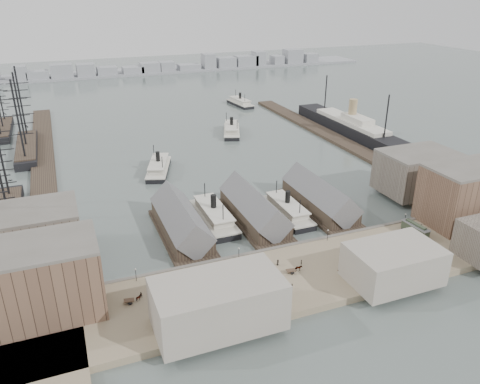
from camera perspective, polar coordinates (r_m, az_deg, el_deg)
name	(u,v)px	position (r m, az deg, el deg)	size (l,w,h in m)	color
ground	(275,244)	(150.61, 4.23, -6.39)	(900.00, 900.00, 0.00)	#4B5653
quay	(305,275)	(135.16, 7.94, -9.95)	(180.00, 30.00, 2.00)	#817157
seawall	(282,249)	(146.03, 5.13, -6.94)	(180.00, 1.20, 2.30)	#59544C
west_wharf	(43,167)	(229.39, -22.86, 2.85)	(10.00, 220.00, 1.60)	#2D231C
east_wharf	(334,138)	(258.44, 11.33, 6.52)	(10.00, 180.00, 1.60)	#2D231C
ferry_shed_west	(181,223)	(154.54, -7.21, -3.72)	(14.00, 42.00, 12.60)	#2D231C
ferry_shed_center	(254,210)	(161.94, 1.71, -2.18)	(14.00, 42.00, 12.60)	#2D231C
ferry_shed_east	(319,198)	(172.97, 9.65, -0.76)	(14.00, 42.00, 12.60)	#2D231C
warehouse_west_front	(31,283)	(123.54, -24.08, -10.07)	(32.00, 18.00, 18.00)	brown
warehouse_west_back	(34,233)	(150.67, -23.83, -4.63)	(26.00, 20.00, 14.00)	#60564C
warehouse_east_front	(469,195)	(174.46, 26.13, -0.31)	(30.00, 18.00, 19.00)	brown
warehouse_east_back	(417,172)	(193.85, 20.79, 2.27)	(28.00, 20.00, 15.00)	#60564C
street_bldg_center	(393,264)	(134.00, 18.20, -8.32)	(24.00, 16.00, 10.00)	gray
street_bldg_west	(218,303)	(111.88, -2.67, -13.39)	(30.00, 16.00, 12.00)	gray
lamp_post_far_w	(136,272)	(131.19, -12.60, -9.55)	(0.44, 0.44, 3.92)	black
lamp_post_near_w	(239,251)	(137.45, -0.14, -7.23)	(0.44, 0.44, 3.92)	black
lamp_post_near_e	(328,233)	(149.58, 10.66, -4.92)	(0.44, 0.44, 3.92)	black
lamp_post_far_e	(405,217)	(166.30, 19.51, -2.89)	(0.44, 0.44, 3.92)	black
far_shore	(117,71)	(459.84, -14.79, 14.09)	(500.00, 40.00, 15.72)	gray
ferry_docked_west	(214,215)	(162.99, -3.21, -2.85)	(9.13, 30.43, 10.87)	black
ferry_docked_east	(287,210)	(168.12, 5.76, -2.14)	(8.46, 28.21, 10.08)	black
ferry_open_near	(159,167)	(209.79, -9.89, 3.01)	(17.07, 29.30, 10.03)	black
ferry_open_mid	(232,130)	(262.33, -1.03, 7.60)	(17.57, 29.30, 10.04)	black
ferry_open_far	(240,102)	(327.66, 0.01, 10.87)	(10.98, 27.09, 9.41)	black
sailing_ship_near	(7,220)	(177.80, -26.56, -3.12)	(8.67, 59.74, 35.65)	black
sailing_ship_mid	(27,147)	(254.26, -24.57, 4.99)	(9.53, 55.09, 39.20)	black
sailing_ship_far	(3,129)	(295.24, -26.89, 6.90)	(8.39, 46.61, 34.49)	black
ocean_steamer	(351,127)	(268.78, 13.41, 7.76)	(13.30, 97.19, 19.44)	black
tram	(415,230)	(160.70, 20.56, -4.35)	(3.48, 10.41, 3.64)	black
horse_cart_left	(136,298)	(124.70, -12.51, -12.54)	(4.86, 2.23, 1.71)	black
horse_cart_center	(296,269)	(133.90, 6.88, -9.30)	(5.01, 1.93, 1.66)	black
horse_cart_right	(349,270)	(136.09, 13.19, -9.23)	(4.83, 2.53, 1.64)	black
pedestrian_0	(141,295)	(125.69, -11.96, -12.16)	(0.61, 0.45, 1.67)	black
pedestrian_1	(189,303)	(121.07, -6.20, -13.28)	(0.83, 0.64, 1.70)	black
pedestrian_2	(246,264)	(135.21, 0.79, -8.76)	(1.03, 0.59, 1.59)	black
pedestrian_3	(292,286)	(126.76, 6.35, -11.36)	(1.03, 0.43, 1.76)	black
pedestrian_4	(278,262)	(136.12, 4.63, -8.55)	(0.89, 0.58, 1.82)	black
pedestrian_5	(301,262)	(136.93, 7.48, -8.51)	(0.62, 0.45, 1.69)	black
pedestrian_6	(342,248)	(146.14, 12.34, -6.67)	(0.80, 0.62, 1.65)	black
pedestrian_7	(410,248)	(151.60, 19.96, -6.43)	(1.16, 0.67, 1.80)	black
pedestrian_8	(421,227)	(165.68, 21.20, -3.96)	(1.06, 0.44, 1.81)	black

